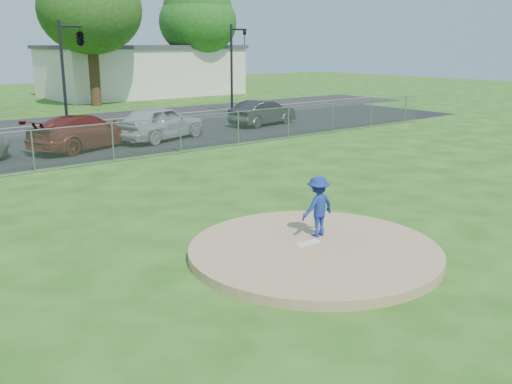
# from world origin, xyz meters

# --- Properties ---
(ground) EXTENTS (120.00, 120.00, 0.00)m
(ground) POSITION_xyz_m (0.00, 10.00, 0.00)
(ground) COLOR #215111
(ground) RESTS_ON ground
(pitchers_mound) EXTENTS (5.40, 5.40, 0.20)m
(pitchers_mound) POSITION_xyz_m (0.00, 0.00, 0.10)
(pitchers_mound) COLOR #A28359
(pitchers_mound) RESTS_ON ground
(pitching_rubber) EXTENTS (0.60, 0.15, 0.04)m
(pitching_rubber) POSITION_xyz_m (0.00, 0.20, 0.22)
(pitching_rubber) COLOR white
(pitching_rubber) RESTS_ON pitchers_mound
(chain_link_fence) EXTENTS (40.00, 0.06, 1.50)m
(chain_link_fence) POSITION_xyz_m (0.00, 12.00, 0.75)
(chain_link_fence) COLOR gray
(chain_link_fence) RESTS_ON ground
(parking_lot) EXTENTS (50.00, 8.00, 0.01)m
(parking_lot) POSITION_xyz_m (0.00, 16.50, 0.01)
(parking_lot) COLOR black
(parking_lot) RESTS_ON ground
(commercial_building) EXTENTS (16.40, 9.40, 4.30)m
(commercial_building) POSITION_xyz_m (16.00, 38.00, 2.16)
(commercial_building) COLOR beige
(commercial_building) RESTS_ON ground
(tree_far_right) EXTENTS (6.72, 6.72, 10.74)m
(tree_far_right) POSITION_xyz_m (20.00, 35.00, 7.06)
(tree_far_right) COLOR #372114
(tree_far_right) RESTS_ON ground
(traffic_signal_center) EXTENTS (1.42, 2.48, 5.60)m
(traffic_signal_center) POSITION_xyz_m (3.97, 22.00, 4.61)
(traffic_signal_center) COLOR black
(traffic_signal_center) RESTS_ON ground
(traffic_signal_right) EXTENTS (1.28, 0.20, 5.60)m
(traffic_signal_right) POSITION_xyz_m (14.24, 22.00, 3.36)
(traffic_signal_right) COLOR black
(traffic_signal_right) RESTS_ON ground
(pitcher) EXTENTS (0.90, 0.53, 1.37)m
(pitcher) POSITION_xyz_m (0.56, 0.48, 0.88)
(pitcher) COLOR navy
(pitcher) RESTS_ON pitchers_mound
(parked_car_darkred) EXTENTS (5.51, 3.68, 1.48)m
(parked_car_darkred) POSITION_xyz_m (1.26, 15.41, 0.75)
(parked_car_darkred) COLOR maroon
(parked_car_darkred) RESTS_ON parking_lot
(parked_car_pearl) EXTENTS (5.13, 3.30, 1.62)m
(parked_car_pearl) POSITION_xyz_m (4.99, 15.46, 0.82)
(parked_car_pearl) COLOR #AFB2B4
(parked_car_pearl) RESTS_ON parking_lot
(parked_car_charcoal) EXTENTS (4.39, 2.17, 1.38)m
(parked_car_charcoal) POSITION_xyz_m (12.02, 16.37, 0.70)
(parked_car_charcoal) COLOR #242426
(parked_car_charcoal) RESTS_ON parking_lot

